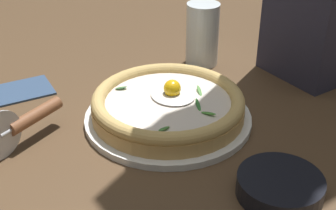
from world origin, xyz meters
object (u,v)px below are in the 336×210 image
(pizza, at_px, (168,104))
(drinking_glass, at_px, (202,38))
(side_bowl, at_px, (280,186))
(folded_napkin, at_px, (15,91))
(pizza_cutter, at_px, (25,121))

(pizza, relative_size, drinking_glass, 1.97)
(pizza, bearing_deg, side_bowl, 175.60)
(folded_napkin, bearing_deg, pizza, -151.49)
(pizza, xyz_separation_m, pizza_cutter, (0.11, 0.22, 0.01))
(side_bowl, xyz_separation_m, drinking_glass, (0.38, -0.24, 0.04))
(pizza_cutter, xyz_separation_m, folded_napkin, (0.17, -0.06, -0.04))
(pizza, distance_m, drinking_glass, 0.26)
(drinking_glass, bearing_deg, pizza, 120.23)
(side_bowl, distance_m, drinking_glass, 0.45)
(pizza, height_order, drinking_glass, drinking_glass)
(pizza, bearing_deg, folded_napkin, 28.51)
(pizza, distance_m, pizza_cutter, 0.24)
(drinking_glass, bearing_deg, side_bowl, 147.85)
(folded_napkin, bearing_deg, drinking_glass, -112.28)
(side_bowl, bearing_deg, pizza_cutter, 28.78)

